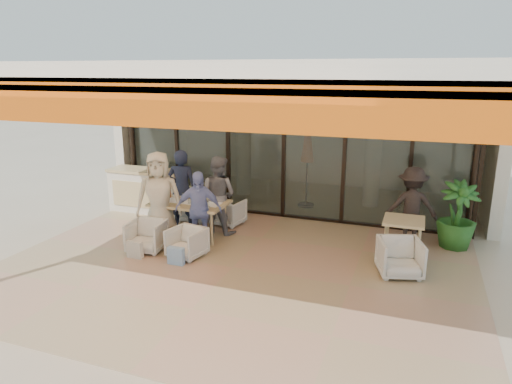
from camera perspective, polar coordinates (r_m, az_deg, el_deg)
ground at (r=7.97m, az=-2.93°, el=-9.55°), size 70.00×70.00×0.00m
terrace_floor at (r=7.97m, az=-2.93°, el=-9.51°), size 8.00×6.00×0.01m
terrace_structure at (r=7.00m, az=-4.16°, el=14.48°), size 8.00×6.00×3.40m
glass_storefront at (r=10.22m, az=3.51°, el=5.38°), size 8.08×0.10×3.20m
interior_block at (r=12.36m, az=6.70°, el=9.95°), size 9.05×3.62×3.52m
host_counter at (r=11.14m, az=-13.41°, el=0.18°), size 1.85×0.65×1.04m
dining_table at (r=9.27m, az=-8.28°, el=-1.57°), size 1.50×0.90×0.93m
chair_far_left at (r=10.35m, az=-7.77°, el=-1.76°), size 0.73×0.69×0.69m
chair_far_right at (r=10.01m, az=-3.50°, el=-2.38°), size 0.70×0.67×0.64m
chair_near_left at (r=8.81m, az=-13.50°, el=-5.20°), size 0.71×0.67×0.66m
chair_near_right at (r=8.40m, az=-8.67°, el=-6.12°), size 0.69×0.66×0.61m
diner_navy at (r=9.79m, az=-9.23°, el=0.32°), size 0.71×0.57×1.71m
diner_grey at (r=9.43m, az=-4.75°, el=-0.36°), size 0.88×0.73×1.63m
diner_cream at (r=9.03m, az=-12.00°, el=-0.74°), size 1.04×0.87×1.82m
diner_periwinkle at (r=8.67m, az=-7.21°, el=-2.25°), size 0.95×0.62×1.50m
tote_bag_cream at (r=8.56m, az=-14.91°, el=-7.04°), size 0.30×0.10×0.34m
tote_bag_blue at (r=8.13m, az=-9.98°, el=-7.95°), size 0.30×0.10×0.34m
side_table at (r=8.55m, az=17.97°, el=-3.96°), size 0.70×0.70×0.74m
side_chair at (r=7.95m, az=17.56°, el=-7.64°), size 0.83×0.80×0.69m
standing_woman at (r=9.27m, az=18.86°, el=-1.70°), size 1.08×0.73×1.54m
potted_palm at (r=9.40m, az=23.86°, el=-2.72°), size 0.92×0.92×1.31m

